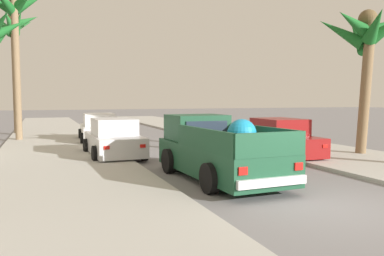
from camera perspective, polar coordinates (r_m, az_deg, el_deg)
The scene contains 13 objects.
ground_plane at distance 9.14m, azimuth 19.30°, elevation -10.60°, with size 160.00×160.00×0.00m, color slate.
sidewalk_left at distance 18.85m, azimuth -19.02°, elevation -2.82°, with size 4.79×60.00×0.12m, color #B2AFA8.
sidewalk_right at distance 21.77m, azimuth 9.11°, elevation -1.72°, with size 4.79×60.00×0.12m, color #B2AFA8.
curb_left at distance 18.91m, azimuth -15.99°, elevation -2.76°, with size 0.16×60.00×0.10m, color silver.
curb_right at distance 21.29m, azimuth 6.79°, elevation -1.86°, with size 0.16×60.00×0.10m, color silver.
pickup_truck at distance 11.39m, azimuth 3.59°, elevation -3.38°, with size 2.36×5.28×1.80m.
car_left_near at distance 15.92m, azimuth 12.41°, elevation -1.59°, with size 2.13×4.31×1.54m.
car_right_near at distance 15.82m, azimuth -11.34°, elevation -1.61°, with size 2.08×4.28×1.54m.
car_left_mid at distance 21.47m, azimuth -13.42°, elevation -0.12°, with size 2.20×4.33×1.54m.
palm_tree_right_fore at distance 23.02m, azimuth -24.57°, elevation 14.60°, with size 3.48×3.53×7.96m.
palm_tree_left_mid at distance 27.75m, azimuth -24.50°, elevation 12.10°, with size 3.33×3.66×7.78m.
palm_tree_left_back at distance 17.24m, azimuth 24.03°, elevation 11.71°, with size 3.46×3.46×5.81m.
hedge_bush at distance 22.07m, azimuth 11.93°, elevation -0.40°, with size 1.80×2.80×1.10m, color #2D6B33.
Camera 1 is at (-5.77, -6.71, 2.31)m, focal length 36.59 mm.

